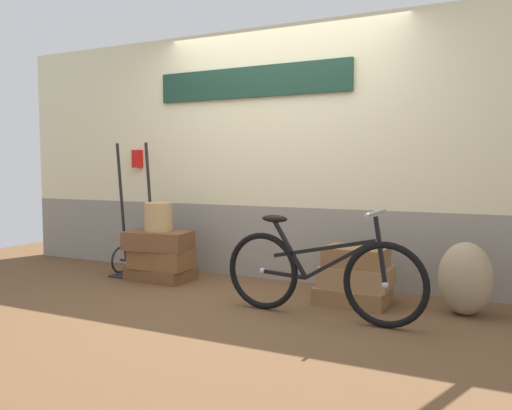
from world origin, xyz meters
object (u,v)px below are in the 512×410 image
suitcase_1 (161,259)px  bicycle (319,274)px  luggage_trolley (135,246)px  suitcase_2 (158,240)px  burlap_sack (465,279)px  wicker_basket (158,217)px  suitcase_5 (356,257)px  suitcase_3 (352,295)px  suitcase_0 (160,273)px  suitcase_4 (356,276)px

suitcase_1 → bicycle: bearing=-16.9°
suitcase_1 → luggage_trolley: 0.41m
suitcase_2 → burlap_sack: 2.86m
wicker_basket → bicycle: 1.98m
burlap_sack → luggage_trolley: bearing=179.3°
suitcase_2 → suitcase_5: bearing=-5.1°
suitcase_3 → luggage_trolley: 2.36m
suitcase_1 → luggage_trolley: bearing=167.7°
suitcase_0 → suitcase_5: (2.01, -0.01, 0.33)m
suitcase_2 → bicycle: bicycle is taller
suitcase_0 → luggage_trolley: 0.44m
suitcase_1 → suitcase_4: suitcase_1 is taller
suitcase_5 → suitcase_4: bearing=54.6°
suitcase_0 → luggage_trolley: (-0.35, 0.05, 0.25)m
luggage_trolley → bicycle: bearing=-15.0°
bicycle → suitcase_5: bearing=75.4°
suitcase_3 → bicycle: bicycle is taller
suitcase_2 → suitcase_4: bearing=-5.1°
suitcase_3 → suitcase_2: bearing=-178.3°
suitcase_1 → suitcase_3: size_ratio=1.04×
suitcase_2 → wicker_basket: wicker_basket is taller
suitcase_4 → suitcase_1: bearing=-177.9°
suitcase_1 → suitcase_4: (1.98, 0.02, 0.00)m
suitcase_2 → burlap_sack: bearing=-5.1°
suitcase_0 → burlap_sack: bearing=4.4°
wicker_basket → suitcase_1: bearing=-20.5°
suitcase_1 → wicker_basket: wicker_basket is taller
wicker_basket → suitcase_5: bearing=0.2°
suitcase_0 → wicker_basket: 0.58m
suitcase_2 → luggage_trolley: size_ratio=0.46×
suitcase_5 → suitcase_2: bearing=-177.5°
suitcase_2 → suitcase_0: bearing=98.7°
suitcase_0 → suitcase_4: suitcase_4 is taller
suitcase_1 → suitcase_3: bearing=-1.3°
luggage_trolley → suitcase_4: bearing=-1.3°
suitcase_0 → suitcase_2: suitcase_2 is taller
bicycle → suitcase_3: bearing=76.8°
suitcase_2 → burlap_sack: (2.85, 0.05, -0.12)m
suitcase_3 → suitcase_5: 0.32m
suitcase_2 → wicker_basket: size_ratio=2.24×
suitcase_1 → suitcase_0: bearing=138.2°
luggage_trolley → bicycle: (2.23, -0.60, 0.02)m
suitcase_1 → burlap_sack: size_ratio=1.06×
suitcase_0 → suitcase_3: size_ratio=1.12×
wicker_basket → luggage_trolley: bearing=169.9°
wicker_basket → bicycle: size_ratio=0.18×
suitcase_4 → luggage_trolley: size_ratio=0.41×
wicker_basket → luggage_trolley: luggage_trolley is taller
suitcase_4 → luggage_trolley: luggage_trolley is taller
suitcase_3 → suitcase_5: (0.02, 0.02, 0.32)m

